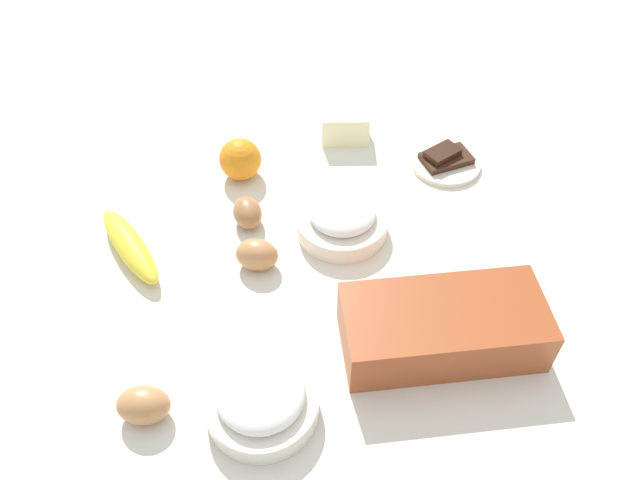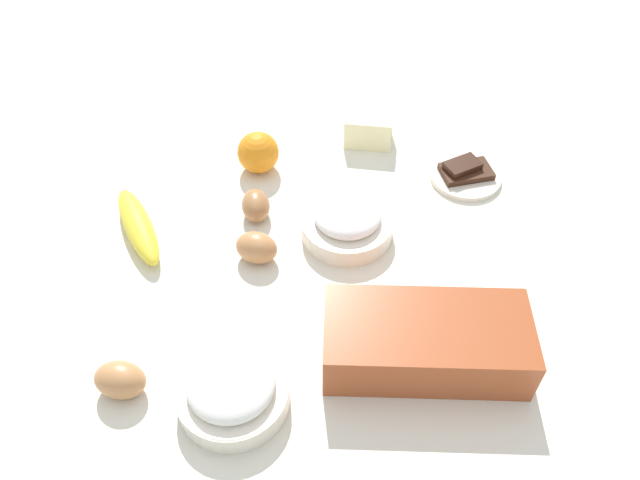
# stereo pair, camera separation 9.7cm
# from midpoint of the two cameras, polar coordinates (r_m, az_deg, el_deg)

# --- Properties ---
(ground_plane) EXTENTS (2.40, 2.40, 0.02)m
(ground_plane) POSITION_cam_midpoint_polar(r_m,az_deg,el_deg) (1.01, -2.75, -2.07)
(ground_plane) COLOR silver
(loaf_pan) EXTENTS (0.30, 0.18, 0.08)m
(loaf_pan) POSITION_cam_midpoint_polar(r_m,az_deg,el_deg) (0.87, 8.18, -8.13)
(loaf_pan) COLOR #9E4723
(loaf_pan) RESTS_ON ground_plane
(flour_bowl) EXTENTS (0.15, 0.15, 0.07)m
(flour_bowl) POSITION_cam_midpoint_polar(r_m,az_deg,el_deg) (0.83, -8.90, -14.61)
(flour_bowl) COLOR silver
(flour_bowl) RESTS_ON ground_plane
(sugar_bowl) EXTENTS (0.15, 0.15, 0.06)m
(sugar_bowl) POSITION_cam_midpoint_polar(r_m,az_deg,el_deg) (1.02, -0.67, 1.80)
(sugar_bowl) COLOR silver
(sugar_bowl) RESTS_ON ground_plane
(banana) EXTENTS (0.10, 0.19, 0.04)m
(banana) POSITION_cam_midpoint_polar(r_m,az_deg,el_deg) (1.05, -19.75, -0.66)
(banana) COLOR yellow
(banana) RESTS_ON ground_plane
(orange_fruit) EXTENTS (0.08, 0.08, 0.08)m
(orange_fruit) POSITION_cam_midpoint_polar(r_m,az_deg,el_deg) (1.13, -9.86, 7.26)
(orange_fruit) COLOR orange
(orange_fruit) RESTS_ON ground_plane
(butter_block) EXTENTS (0.10, 0.09, 0.06)m
(butter_block) POSITION_cam_midpoint_polar(r_m,az_deg,el_deg) (1.21, -0.01, 10.49)
(butter_block) COLOR #F4EDB2
(butter_block) RESTS_ON ground_plane
(egg_near_butter) EXTENTS (0.05, 0.07, 0.05)m
(egg_near_butter) POSITION_cam_midpoint_polar(r_m,az_deg,el_deg) (1.05, -9.37, 2.39)
(egg_near_butter) COLOR #A46E42
(egg_near_butter) RESTS_ON ground_plane
(egg_beside_bowl) EXTENTS (0.08, 0.07, 0.05)m
(egg_beside_bowl) POSITION_cam_midpoint_polar(r_m,az_deg,el_deg) (0.87, -19.24, -14.42)
(egg_beside_bowl) COLOR #BB7F4C
(egg_beside_bowl) RESTS_ON ground_plane
(egg_loose) EXTENTS (0.08, 0.08, 0.05)m
(egg_loose) POSITION_cam_midpoint_polar(r_m,az_deg,el_deg) (0.98, -8.69, -1.50)
(egg_loose) COLOR #BB7F4C
(egg_loose) RESTS_ON ground_plane
(chocolate_plate) EXTENTS (0.13, 0.13, 0.03)m
(chocolate_plate) POSITION_cam_midpoint_polar(r_m,az_deg,el_deg) (1.17, 9.20, 7.14)
(chocolate_plate) COLOR silver
(chocolate_plate) RESTS_ON ground_plane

